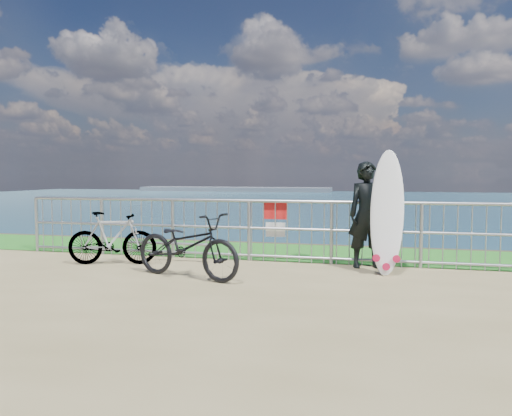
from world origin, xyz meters
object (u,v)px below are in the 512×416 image
(surfer, at_px, (368,215))
(bicycle_near, at_px, (187,245))
(surfboard, at_px, (387,216))
(bicycle_far, at_px, (112,238))

(surfer, xyz_separation_m, bicycle_near, (-2.65, -1.55, -0.40))
(surfboard, bearing_deg, surfer, 123.09)
(surfboard, xyz_separation_m, bicycle_near, (-2.96, -1.07, -0.42))
(surfer, height_order, bicycle_near, surfer)
(surfboard, height_order, bicycle_near, surfboard)
(surfer, bearing_deg, bicycle_near, -167.27)
(surfboard, relative_size, bicycle_near, 1.04)
(bicycle_near, xyz_separation_m, bicycle_far, (-1.70, 0.74, -0.04))
(bicycle_far, bearing_deg, surfer, -94.45)
(bicycle_near, bearing_deg, surfboard, -52.71)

